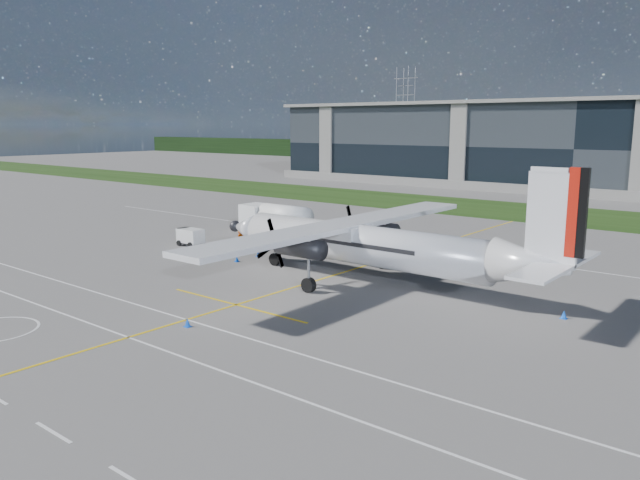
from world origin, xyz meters
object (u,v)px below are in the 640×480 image
Objects in this scene: turboprop_aircraft at (373,223)px; safety_cone_nose_port at (237,259)px; fuel_tanker_truck at (272,220)px; safety_cone_portwing at (187,323)px; safety_cone_tail at (564,315)px; safety_cone_fwd at (237,253)px; pylon_west at (405,113)px; baggage_tug at (191,237)px; ground_crew_person at (241,239)px; safety_cone_nose_stbd at (258,254)px.

turboprop_aircraft is 13.80m from safety_cone_nose_port.
safety_cone_nose_port is (6.36, -11.02, -1.42)m from fuel_tanker_truck.
safety_cone_tail is at bearing 42.97° from safety_cone_portwing.
turboprop_aircraft is 22.07m from fuel_tanker_truck.
pylon_west is at bearing 116.31° from safety_cone_fwd.
pylon_west reaches higher than safety_cone_tail.
baggage_tug is at bearing -65.81° from pylon_west.
baggage_tug reaches higher than safety_cone_portwing.
pylon_west is 159.60m from baggage_tug.
turboprop_aircraft is 16.93m from ground_crew_person.
safety_cone_nose_stbd is at bearing 92.05° from safety_cone_nose_port.
safety_cone_nose_stbd is (-13.19, 1.64, -4.26)m from turboprop_aircraft.
safety_cone_nose_stbd is at bearing -98.40° from ground_crew_person.
baggage_tug reaches higher than safety_cone_fwd.
ground_crew_person is at bearing 170.97° from turboprop_aircraft.
pylon_west is at bearing 124.54° from safety_cone_tail.
safety_cone_nose_port is (1.77, -1.64, 0.00)m from safety_cone_fwd.
safety_cone_fwd is at bearing -3.99° from baggage_tug.
safety_cone_nose_stbd is at bearing 177.38° from safety_cone_tail.
fuel_tanker_truck is 17.78× the size of safety_cone_portwing.
safety_cone_tail is at bearing -16.26° from fuel_tanker_truck.
fuel_tanker_truck is 12.80m from safety_cone_nose_port.
safety_cone_fwd is at bearing -149.26° from safety_cone_nose_stbd.
ground_crew_person is (70.42, -143.52, -13.92)m from pylon_west.
turboprop_aircraft is 13.91× the size of ground_crew_person.
turboprop_aircraft is at bearing -27.26° from fuel_tanker_truck.
safety_cone_portwing is 1.00× the size of safety_cone_nose_stbd.
baggage_tug is at bearing 177.04° from turboprop_aircraft.
pylon_west reaches higher than safety_cone_fwd.
turboprop_aircraft reaches higher than ground_crew_person.
turboprop_aircraft reaches higher than safety_cone_fwd.
safety_cone_nose_stbd is (-0.09, 2.63, 0.00)m from safety_cone_nose_port.
safety_cone_tail is 22.16m from safety_cone_portwing.
safety_cone_nose_stbd is (6.27, -8.39, -1.42)m from fuel_tanker_truck.
safety_cone_fwd is at bearing -63.69° from pylon_west.
pylon_west is 60.00× the size of safety_cone_fwd.
ground_crew_person is at bearing -67.44° from fuel_tanker_truck.
baggage_tug is 8.50m from safety_cone_nose_stbd.
safety_cone_fwd is (6.79, -0.47, -0.57)m from baggage_tug.
ground_crew_person is at bearing 163.20° from safety_cone_nose_stbd.
turboprop_aircraft is at bearing 4.33° from safety_cone_nose_port.
ground_crew_person is 4.32× the size of safety_cone_portwing.
pylon_west is at bearing 120.71° from turboprop_aircraft.
safety_cone_fwd is at bearing 177.52° from turboprop_aircraft.
fuel_tanker_truck reaches higher than safety_cone_fwd.
safety_cone_tail and safety_cone_portwing have the same top height.
ground_crew_person reaches higher than safety_cone_nose_port.
turboprop_aircraft reaches higher than safety_cone_tail.
safety_cone_nose_stbd is at bearing 30.74° from safety_cone_fwd.
baggage_tug is at bearing -176.47° from safety_cone_nose_stbd.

